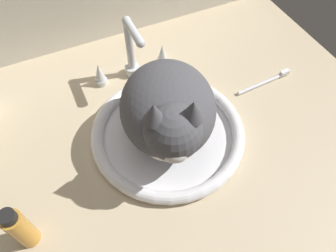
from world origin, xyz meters
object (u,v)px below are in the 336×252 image
Objects in this scene: cat at (169,112)px; amber_bottle at (20,228)px; toothbrush at (265,82)px; sink_basin at (168,133)px; faucet at (132,55)px.

cat reaches higher than amber_bottle.
cat reaches higher than toothbrush.
amber_bottle is (-33.56, -8.87, -5.60)cm from cat.
sink_basin is 10.27cm from cat.
faucet is at bearing 150.22° from toothbrush.
sink_basin is 36.09cm from amber_bottle.
toothbrush is at bearing 11.48° from cat.
faucet is 24.39cm from cat.
faucet reaches higher than sink_basin.
toothbrush is at bearing -29.78° from faucet.
cat reaches higher than sink_basin.
sink_basin is 2.17× the size of toothbrush.
amber_bottle is (-34.19, -10.65, 4.50)cm from sink_basin.
sink_basin is at bearing -90.00° from faucet.
sink_basin is 22.99cm from faucet.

